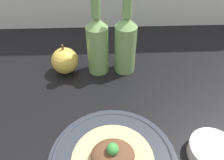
# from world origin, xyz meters

# --- Properties ---
(ground_plane) EXTENTS (1.80, 1.10, 0.04)m
(ground_plane) POSITION_xyz_m (0.00, 0.00, -0.02)
(ground_plane) COLOR black
(plated_food) EXTENTS (0.19, 0.19, 0.06)m
(plated_food) POSITION_xyz_m (0.04, -0.13, 0.03)
(plated_food) COLOR #D6BC7F
(plated_food) RESTS_ON plate
(cider_bottle_left) EXTENTS (0.07, 0.07, 0.29)m
(cider_bottle_left) POSITION_xyz_m (0.01, 0.21, 0.11)
(cider_bottle_left) COLOR #729E5B
(cider_bottle_left) RESTS_ON ground_plane
(cider_bottle_right) EXTENTS (0.07, 0.07, 0.29)m
(cider_bottle_right) POSITION_xyz_m (0.10, 0.21, 0.11)
(cider_bottle_right) COLOR #729E5B
(cider_bottle_right) RESTS_ON ground_plane
(apple) EXTENTS (0.09, 0.09, 0.11)m
(apple) POSITION_xyz_m (-0.10, 0.21, 0.04)
(apple) COLOR gold
(apple) RESTS_ON ground_plane
(dipping_bowl) EXTENTS (0.11, 0.11, 0.03)m
(dipping_bowl) POSITION_xyz_m (0.28, -0.13, 0.02)
(dipping_bowl) COLOR silver
(dipping_bowl) RESTS_ON ground_plane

